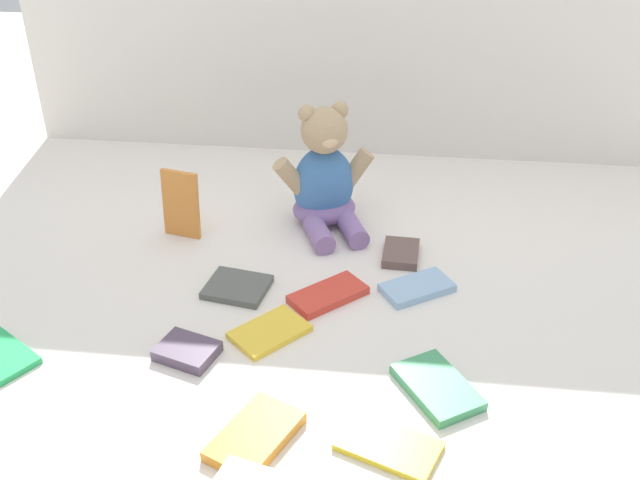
% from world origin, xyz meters
% --- Properties ---
extents(ground_plane, '(3.20, 3.20, 0.00)m').
position_xyz_m(ground_plane, '(0.00, 0.00, 0.00)').
color(ground_plane, silver).
extents(teddy_bear, '(0.21, 0.22, 0.26)m').
position_xyz_m(teddy_bear, '(-0.03, 0.13, 0.09)').
color(teddy_bear, '#3F72B2').
rests_on(teddy_bear, ground_plane).
extents(book_case_0, '(0.11, 0.10, 0.02)m').
position_xyz_m(book_case_0, '(-0.20, -0.31, 0.01)').
color(book_case_0, '#504154').
rests_on(book_case_0, ground_plane).
extents(book_case_1, '(0.15, 0.16, 0.02)m').
position_xyz_m(book_case_1, '(0.20, -0.35, 0.01)').
color(book_case_1, '#3F955F').
rests_on(book_case_1, ground_plane).
extents(book_case_2, '(0.15, 0.14, 0.01)m').
position_xyz_m(book_case_2, '(0.01, -0.13, 0.01)').
color(book_case_2, red).
rests_on(book_case_2, ground_plane).
extents(book_case_3, '(0.07, 0.10, 0.02)m').
position_xyz_m(book_case_3, '(0.13, 0.02, 0.01)').
color(book_case_3, brown).
rests_on(book_case_3, ground_plane).
extents(book_case_5, '(0.14, 0.13, 0.01)m').
position_xyz_m(book_case_5, '(0.17, -0.09, 0.01)').
color(book_case_5, '#8DB6DB').
rests_on(book_case_5, ground_plane).
extents(book_case_7, '(0.08, 0.03, 0.14)m').
position_xyz_m(book_case_7, '(-0.30, 0.05, 0.07)').
color(book_case_7, orange).
rests_on(book_case_7, ground_plane).
extents(book_case_8, '(0.12, 0.11, 0.01)m').
position_xyz_m(book_case_8, '(-0.16, -0.13, 0.01)').
color(book_case_8, '#515550').
rests_on(book_case_8, ground_plane).
extents(book_case_9, '(0.13, 0.16, 0.02)m').
position_xyz_m(book_case_9, '(-0.06, -0.48, 0.01)').
color(book_case_9, orange).
rests_on(book_case_9, ground_plane).
extents(book_case_10, '(0.16, 0.12, 0.01)m').
position_xyz_m(book_case_10, '(0.13, -0.47, 0.01)').
color(book_case_10, yellow).
rests_on(book_case_10, ground_plane).
extents(book_case_11, '(0.14, 0.14, 0.01)m').
position_xyz_m(book_case_11, '(-0.08, -0.25, 0.01)').
color(book_case_11, yellow).
rests_on(book_case_11, ground_plane).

